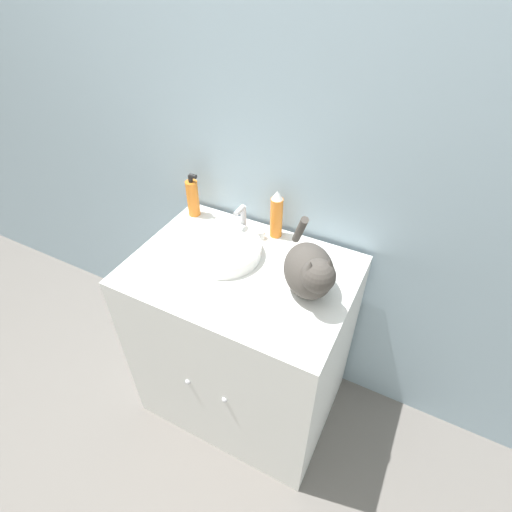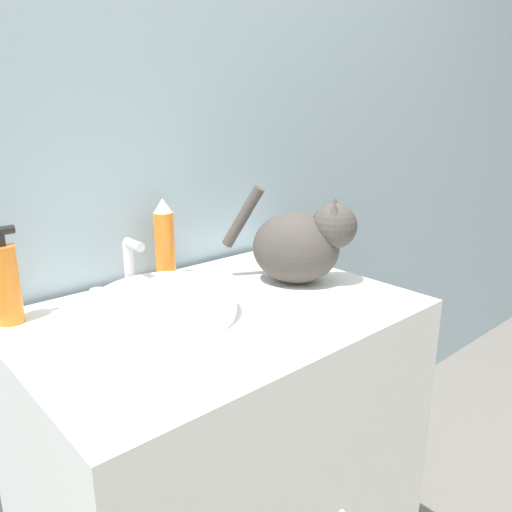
# 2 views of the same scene
# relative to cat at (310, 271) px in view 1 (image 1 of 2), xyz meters

# --- Properties ---
(ground_plane) EXTENTS (8.00, 8.00, 0.00)m
(ground_plane) POSITION_rel_cat_xyz_m (-0.27, -0.30, -0.97)
(ground_plane) COLOR slate
(wall_back) EXTENTS (6.00, 0.05, 2.50)m
(wall_back) POSITION_rel_cat_xyz_m (-0.27, 0.34, 0.28)
(wall_back) COLOR #9EB7C6
(wall_back) RESTS_ON ground_plane
(vanity_cabinet) EXTENTS (0.84, 0.61, 0.87)m
(vanity_cabinet) POSITION_rel_cat_xyz_m (-0.27, -0.00, -0.54)
(vanity_cabinet) COLOR white
(vanity_cabinet) RESTS_ON ground_plane
(sink_basin) EXTENTS (0.29, 0.29, 0.05)m
(sink_basin) POSITION_rel_cat_xyz_m (-0.37, 0.04, -0.08)
(sink_basin) COLOR white
(sink_basin) RESTS_ON vanity_cabinet
(faucet) EXTENTS (0.20, 0.08, 0.14)m
(faucet) POSITION_rel_cat_xyz_m (-0.37, 0.20, -0.05)
(faucet) COLOR silver
(faucet) RESTS_ON vanity_cabinet
(cat) EXTENTS (0.27, 0.31, 0.24)m
(cat) POSITION_rel_cat_xyz_m (0.00, 0.00, 0.00)
(cat) COLOR #47423D
(cat) RESTS_ON vanity_cabinet
(soap_bottle) EXTENTS (0.06, 0.05, 0.20)m
(soap_bottle) POSITION_rel_cat_xyz_m (-0.63, 0.22, -0.02)
(soap_bottle) COLOR orange
(soap_bottle) RESTS_ON vanity_cabinet
(spray_bottle) EXTENTS (0.05, 0.05, 0.21)m
(spray_bottle) POSITION_rel_cat_xyz_m (-0.24, 0.25, 0.00)
(spray_bottle) COLOR orange
(spray_bottle) RESTS_ON vanity_cabinet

